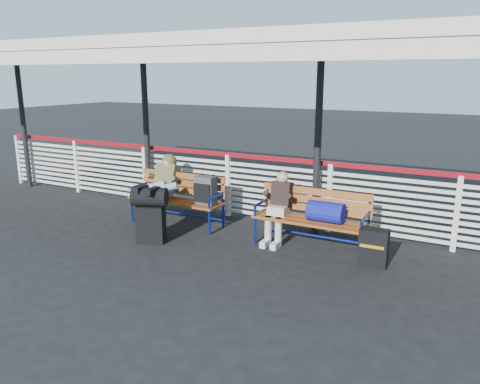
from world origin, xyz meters
The scene contains 9 objects.
ground centered at (0.00, 0.00, 0.00)m, with size 60.00×60.00×0.00m, color black.
fence centered at (0.00, 1.90, 0.66)m, with size 12.08×0.08×1.24m.
canopy centered at (0.00, 0.87, 3.04)m, with size 12.60×3.60×3.16m.
luggage_stack centered at (-0.38, 0.02, 0.50)m, with size 0.63×0.49×0.92m.
bench_left centered at (-0.35, 1.05, 0.61)m, with size 1.80×0.56×0.96m.
bench_right centered at (2.10, 1.03, 0.59)m, with size 1.80×0.56×0.92m.
traveler_man centered at (-0.73, 0.71, 0.74)m, with size 0.94×1.64×0.77m.
companion_person centered at (1.43, 1.02, 0.60)m, with size 0.32×0.66×1.15m.
suitcase_side centered at (3.03, 0.72, 0.28)m, with size 0.40×0.25×0.56m.
Camera 1 is at (4.29, -5.67, 2.67)m, focal length 35.00 mm.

